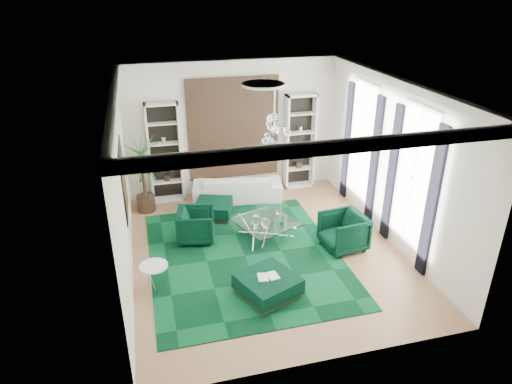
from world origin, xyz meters
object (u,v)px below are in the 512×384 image
object	(u,v)px
sofa	(237,187)
armchair_left	(196,225)
armchair_right	(343,232)
ottoman_front	(268,286)
coffee_table	(266,229)
palm	(142,165)
ottoman_side	(214,209)
side_table	(155,277)

from	to	relation	value
sofa	armchair_left	xyz separation A→B (m)	(-1.44, -1.99, 0.03)
armchair_right	ottoman_front	size ratio (longest dim) A/B	0.90
armchair_left	sofa	bearing A→B (deg)	-25.31
armchair_right	coffee_table	size ratio (longest dim) A/B	0.73
sofa	coffee_table	world-z (taller)	sofa
armchair_right	coffee_table	bearing A→B (deg)	-125.50
armchair_right	ottoman_front	xyz separation A→B (m)	(-2.16, -1.25, -0.22)
sofa	palm	size ratio (longest dim) A/B	0.94
ottoman_front	palm	xyz separation A→B (m)	(-2.19, 4.34, 1.12)
sofa	ottoman_side	distance (m)	1.24
sofa	ottoman_side	size ratio (longest dim) A/B	2.71
armchair_right	ottoman_side	world-z (taller)	armchair_right
armchair_right	sofa	bearing A→B (deg)	-156.82
ottoman_front	palm	distance (m)	4.99
armchair_right	palm	world-z (taller)	palm
sofa	ottoman_front	xyz separation A→B (m)	(-0.36, -4.46, -0.16)
coffee_table	palm	bearing A→B (deg)	141.54
sofa	coffee_table	distance (m)	2.32
ottoman_front	palm	size ratio (longest dim) A/B	0.39
armchair_left	palm	distance (m)	2.36
armchair_left	palm	size ratio (longest dim) A/B	0.33
armchair_right	side_table	xyz separation A→B (m)	(-4.31, -0.50, -0.16)
sofa	side_table	distance (m)	4.48
side_table	ottoman_side	bearing A→B (deg)	59.29
coffee_table	armchair_right	bearing A→B (deg)	-29.38
sofa	ottoman_side	xyz separation A→B (m)	(-0.84, -0.90, -0.16)
coffee_table	ottoman_front	world-z (taller)	coffee_table
sofa	armchair_left	world-z (taller)	armchair_left
side_table	palm	xyz separation A→B (m)	(-0.04, 3.59, 1.06)
sofa	ottoman_side	bearing A→B (deg)	57.57
coffee_table	side_table	xyz separation A→B (m)	(-2.72, -1.40, 0.05)
coffee_table	ottoman_side	size ratio (longest dim) A/B	1.40
ottoman_side	palm	bearing A→B (deg)	155.46
coffee_table	ottoman_front	size ratio (longest dim) A/B	1.24
armchair_left	coffee_table	distance (m)	1.69
coffee_table	palm	size ratio (longest dim) A/B	0.48
armchair_left	side_table	distance (m)	2.03
ottoman_front	armchair_right	bearing A→B (deg)	30.08
armchair_left	ottoman_side	bearing A→B (deg)	-18.16
sofa	palm	bearing A→B (deg)	13.45
side_table	palm	size ratio (longest dim) A/B	0.21
armchair_left	palm	xyz separation A→B (m)	(-1.11, 1.87, 0.93)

